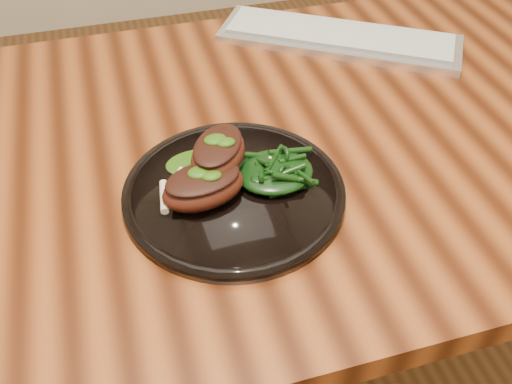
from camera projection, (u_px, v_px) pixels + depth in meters
desk at (251, 178)px, 0.93m from camera, size 1.60×0.80×0.75m
plate at (234, 192)px, 0.77m from camera, size 0.30×0.30×0.02m
lamb_chop_front at (203, 186)px, 0.73m from camera, size 0.12×0.09×0.05m
lamb_chop_back at (218, 153)px, 0.75m from camera, size 0.11×0.12×0.05m
herb_smear at (197, 162)px, 0.80m from camera, size 0.09×0.06×0.01m
greens_heap at (275, 168)px, 0.76m from camera, size 0.11×0.10×0.04m
keyboard at (339, 38)px, 1.08m from camera, size 0.45×0.36×0.02m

